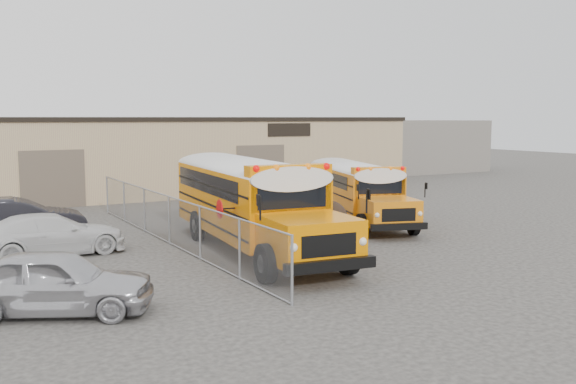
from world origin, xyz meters
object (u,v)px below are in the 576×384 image
school_bus_left (198,179)px  tarp_bundle (330,224)px  car_silver (55,282)px  car_dark (17,220)px  school_bus_right (323,176)px  car_white (51,235)px

school_bus_left → tarp_bundle: bearing=-77.6°
tarp_bundle → car_silver: 10.42m
car_silver → car_dark: 10.18m
school_bus_right → tarp_bundle: size_ratio=5.49×
car_silver → car_dark: bearing=24.1°
tarp_bundle → car_white: tarp_bundle is taller
school_bus_left → car_dark: 7.87m
school_bus_left → tarp_bundle: (1.76, -8.02, -1.01)m
school_bus_left → car_silver: 13.91m
school_bus_left → car_dark: school_bus_left is taller
car_dark → school_bus_left: bearing=-78.2°
car_white → school_bus_right: bearing=-70.1°
school_bus_left → school_bus_right: bearing=12.7°
tarp_bundle → car_dark: 11.78m
school_bus_right → car_silver: 20.59m
car_silver → car_white: (1.09, 6.91, -0.07)m
school_bus_left → school_bus_right: (7.83, 1.76, -0.34)m
car_silver → school_bus_left: bearing=-9.5°
school_bus_right → car_silver: size_ratio=2.05×
school_bus_left → car_dark: bearing=-172.3°
car_silver → car_white: size_ratio=0.93×
school_bus_left → school_bus_right: school_bus_left is taller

